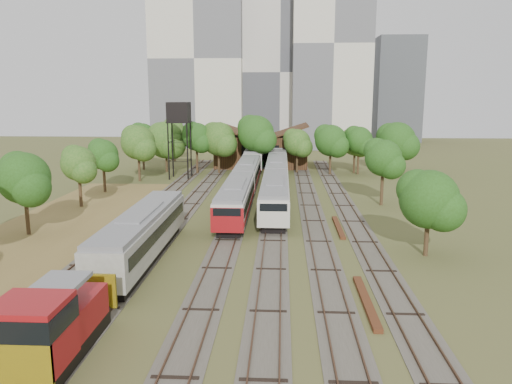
# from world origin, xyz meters

# --- Properties ---
(ground) EXTENTS (240.00, 240.00, 0.00)m
(ground) POSITION_xyz_m (0.00, 0.00, 0.00)
(ground) COLOR #475123
(ground) RESTS_ON ground
(dry_grass_patch) EXTENTS (14.00, 60.00, 0.04)m
(dry_grass_patch) POSITION_xyz_m (-18.00, 8.00, 0.02)
(dry_grass_patch) COLOR brown
(dry_grass_patch) RESTS_ON ground
(tracks) EXTENTS (24.60, 80.00, 0.19)m
(tracks) POSITION_xyz_m (-0.67, 25.00, 0.04)
(tracks) COLOR #4C473D
(tracks) RESTS_ON ground
(railcar_red_set) EXTENTS (2.92, 34.58, 3.61)m
(railcar_red_set) POSITION_xyz_m (-2.00, 27.42, 1.91)
(railcar_red_set) COLOR black
(railcar_red_set) RESTS_ON ground
(railcar_green_set) EXTENTS (2.99, 52.08, 3.70)m
(railcar_green_set) POSITION_xyz_m (2.00, 37.94, 1.96)
(railcar_green_set) COLOR black
(railcar_green_set) RESTS_ON ground
(railcar_rear) EXTENTS (3.05, 16.08, 3.78)m
(railcar_rear) POSITION_xyz_m (-2.00, 54.67, 2.00)
(railcar_rear) COLOR black
(railcar_rear) RESTS_ON ground
(shunter_locomotive) EXTENTS (3.03, 8.11, 3.96)m
(shunter_locomotive) POSITION_xyz_m (-8.00, -10.53, 1.93)
(shunter_locomotive) COLOR black
(shunter_locomotive) RESTS_ON ground
(old_grey_coach) EXTENTS (3.04, 18.00, 3.76)m
(old_grey_coach) POSITION_xyz_m (-8.00, 4.99, 2.05)
(old_grey_coach) COLOR black
(old_grey_coach) RESTS_ON ground
(water_tower) EXTENTS (3.35, 3.35, 11.57)m
(water_tower) POSITION_xyz_m (-12.89, 43.51, 9.75)
(water_tower) COLOR black
(water_tower) RESTS_ON ground
(rail_pile_near) EXTENTS (0.54, 8.03, 0.27)m
(rail_pile_near) POSITION_xyz_m (8.00, -2.52, 0.13)
(rail_pile_near) COLOR #592F19
(rail_pile_near) RESTS_ON ground
(rail_pile_far) EXTENTS (0.49, 7.85, 0.26)m
(rail_pile_far) POSITION_xyz_m (8.20, 15.11, 0.13)
(rail_pile_far) COLOR #592F19
(rail_pile_far) RESTS_ON ground
(maintenance_shed) EXTENTS (16.45, 11.55, 7.58)m
(maintenance_shed) POSITION_xyz_m (-1.00, 57.98, 2.91)
(maintenance_shed) COLOR #331D12
(maintenance_shed) RESTS_ON ground
(tree_band_left) EXTENTS (7.82, 74.78, 8.35)m
(tree_band_left) POSITION_xyz_m (-19.99, 27.37, 5.51)
(tree_band_left) COLOR #382616
(tree_band_left) RESTS_ON ground
(tree_band_far) EXTENTS (44.05, 8.80, 9.45)m
(tree_band_far) POSITION_xyz_m (1.30, 49.41, 5.56)
(tree_band_far) COLOR #382616
(tree_band_far) RESTS_ON ground
(tree_band_right) EXTENTS (5.24, 46.34, 7.68)m
(tree_band_right) POSITION_xyz_m (14.50, 26.24, 5.14)
(tree_band_right) COLOR #382616
(tree_band_right) RESTS_ON ground
(tower_left) EXTENTS (22.00, 16.00, 42.00)m
(tower_left) POSITION_xyz_m (-18.00, 95.00, 21.00)
(tower_left) COLOR beige
(tower_left) RESTS_ON ground
(tower_centre) EXTENTS (20.00, 18.00, 36.00)m
(tower_centre) POSITION_xyz_m (2.00, 100.00, 18.00)
(tower_centre) COLOR beige
(tower_centre) RESTS_ON ground
(tower_right) EXTENTS (18.00, 16.00, 48.00)m
(tower_right) POSITION_xyz_m (14.00, 92.00, 24.00)
(tower_right) COLOR beige
(tower_right) RESTS_ON ground
(tower_far_right) EXTENTS (12.00, 12.00, 28.00)m
(tower_far_right) POSITION_xyz_m (34.00, 110.00, 14.00)
(tower_far_right) COLOR #46494E
(tower_far_right) RESTS_ON ground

